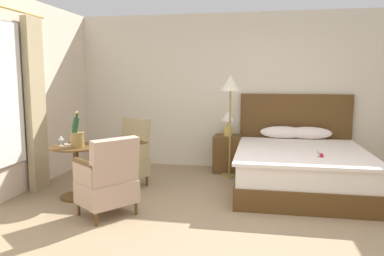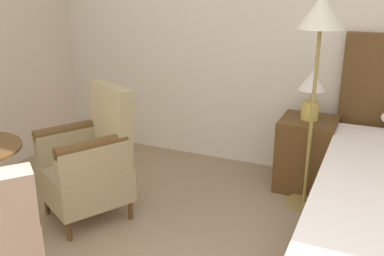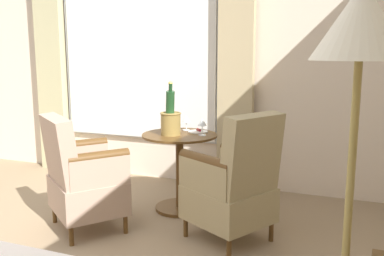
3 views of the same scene
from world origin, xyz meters
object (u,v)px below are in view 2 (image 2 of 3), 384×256
Objects in this scene: floor_lamp_brass at (320,32)px; armchair_by_window at (91,161)px; nightstand at (306,154)px; bedside_lamp at (312,88)px.

floor_lamp_brass is 1.90m from armchair_by_window.
floor_lamp_brass is at bearing -79.08° from nightstand.
nightstand is 1.11m from floor_lamp_brass.
bedside_lamp is at bearing 100.93° from floor_lamp_brass.
armchair_by_window reaches higher than nightstand.
floor_lamp_brass is at bearing -79.07° from bedside_lamp.
nightstand is 0.57m from bedside_lamp.
bedside_lamp is 0.25× the size of floor_lamp_brass.
bedside_lamp reaches higher than nightstand.
armchair_by_window is at bearing -140.21° from nightstand.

